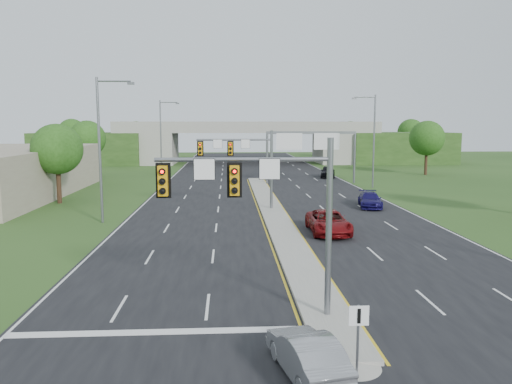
{
  "coord_description": "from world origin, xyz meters",
  "views": [
    {
      "loc": [
        -3.82,
        -18.39,
        7.46
      ],
      "look_at": [
        -1.94,
        14.73,
        3.0
      ],
      "focal_mm": 35.0,
      "sensor_mm": 36.0,
      "label": 1
    }
  ],
  "objects": [
    {
      "name": "overpass",
      "position": [
        0.0,
        80.0,
        3.55
      ],
      "size": [
        80.0,
        14.0,
        8.1
      ],
      "color": "gray",
      "rests_on": "ground"
    },
    {
      "name": "keep_right_sign",
      "position": [
        0.0,
        -4.53,
        1.52
      ],
      "size": [
        0.6,
        0.13,
        2.2
      ],
      "color": "slate",
      "rests_on": "ground"
    },
    {
      "name": "lane_markings",
      "position": [
        -0.6,
        28.91,
        0.02
      ],
      "size": [
        23.72,
        160.0,
        0.01
      ],
      "color": "gold",
      "rests_on": "road"
    },
    {
      "name": "signal_mast_near",
      "position": [
        -2.26,
        -0.07,
        4.73
      ],
      "size": [
        6.62,
        0.6,
        7.0
      ],
      "color": "slate",
      "rests_on": "ground"
    },
    {
      "name": "tree_back_a",
      "position": [
        -38.0,
        94.0,
        5.84
      ],
      "size": [
        6.0,
        6.0,
        8.85
      ],
      "color": "#382316",
      "rests_on": "ground"
    },
    {
      "name": "ground",
      "position": [
        0.0,
        0.0,
        0.0
      ],
      "size": [
        240.0,
        240.0,
        0.0
      ],
      "primitive_type": "plane",
      "color": "#254418",
      "rests_on": "ground"
    },
    {
      "name": "tree_back_d",
      "position": [
        38.0,
        94.0,
        5.84
      ],
      "size": [
        6.0,
        6.0,
        8.85
      ],
      "color": "#382316",
      "rests_on": "ground"
    },
    {
      "name": "lightpole_r_far",
      "position": [
        13.3,
        40.0,
        6.1
      ],
      "size": [
        2.85,
        0.25,
        11.0
      ],
      "color": "slate",
      "rests_on": "ground"
    },
    {
      "name": "tree_back_c",
      "position": [
        24.0,
        94.0,
        5.51
      ],
      "size": [
        5.6,
        5.6,
        8.32
      ],
      "color": "#382316",
      "rests_on": "ground"
    },
    {
      "name": "tree_r_mid",
      "position": [
        26.0,
        55.0,
        5.51
      ],
      "size": [
        5.2,
        5.2,
        8.12
      ],
      "color": "#382316",
      "rests_on": "ground"
    },
    {
      "name": "tree_l_near",
      "position": [
        -20.0,
        30.0,
        5.18
      ],
      "size": [
        4.8,
        4.8,
        7.6
      ],
      "color": "#382316",
      "rests_on": "ground"
    },
    {
      "name": "lightpole_l_mid",
      "position": [
        -13.3,
        20.0,
        6.1
      ],
      "size": [
        2.85,
        0.25,
        11.0
      ],
      "color": "slate",
      "rests_on": "ground"
    },
    {
      "name": "tree_l_mid",
      "position": [
        -24.0,
        55.0,
        5.51
      ],
      "size": [
        5.2,
        5.2,
        8.12
      ],
      "color": "#382316",
      "rests_on": "ground"
    },
    {
      "name": "car_far_c",
      "position": [
        10.49,
        52.04,
        0.85
      ],
      "size": [
        2.98,
        5.2,
        1.66
      ],
      "primitive_type": "imported",
      "rotation": [
        0.0,
        0.0,
        -0.22
      ],
      "color": "black",
      "rests_on": "road"
    },
    {
      "name": "tree_back_b",
      "position": [
        -24.0,
        94.0,
        5.51
      ],
      "size": [
        5.6,
        5.6,
        8.32
      ],
      "color": "#382316",
      "rests_on": "ground"
    },
    {
      "name": "car_far_a",
      "position": [
        3.12,
        15.2,
        0.8
      ],
      "size": [
        2.63,
        5.61,
        1.55
      ],
      "primitive_type": "imported",
      "rotation": [
        0.0,
        0.0,
        -0.01
      ],
      "color": "#690A0C",
      "rests_on": "road"
    },
    {
      "name": "road",
      "position": [
        0.0,
        35.0,
        0.01
      ],
      "size": [
        24.0,
        160.0,
        0.02
      ],
      "primitive_type": "cube",
      "color": "black",
      "rests_on": "ground"
    },
    {
      "name": "median",
      "position": [
        0.0,
        23.0,
        0.1
      ],
      "size": [
        2.0,
        54.0,
        0.16
      ],
      "primitive_type": "cube",
      "color": "gray",
      "rests_on": "road"
    },
    {
      "name": "car_far_b",
      "position": [
        9.11,
        25.86,
        0.7
      ],
      "size": [
        2.7,
        4.96,
        1.36
      ],
      "primitive_type": "imported",
      "rotation": [
        0.0,
        0.0,
        -0.17
      ],
      "color": "#110B46",
      "rests_on": "road"
    },
    {
      "name": "lightpole_l_far",
      "position": [
        -13.3,
        55.0,
        6.1
      ],
      "size": [
        2.85,
        0.25,
        11.0
      ],
      "color": "slate",
      "rests_on": "ground"
    },
    {
      "name": "median_nose",
      "position": [
        0.0,
        -4.0,
        0.1
      ],
      "size": [
        2.0,
        2.0,
        0.16
      ],
      "primitive_type": "cone",
      "color": "gray",
      "rests_on": "road"
    },
    {
      "name": "sign_gantry",
      "position": [
        6.68,
        44.92,
        5.24
      ],
      "size": [
        11.58,
        0.44,
        6.67
      ],
      "color": "slate",
      "rests_on": "ground"
    },
    {
      "name": "signal_mast_far",
      "position": [
        -2.26,
        24.93,
        4.73
      ],
      "size": [
        6.62,
        0.6,
        7.0
      ],
      "color": "slate",
      "rests_on": "ground"
    },
    {
      "name": "car_silver",
      "position": [
        -1.5,
        -4.4,
        0.68
      ],
      "size": [
        2.23,
        4.22,
        1.32
      ],
      "primitive_type": "imported",
      "rotation": [
        0.0,
        0.0,
        3.36
      ],
      "color": "gray",
      "rests_on": "road"
    }
  ]
}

